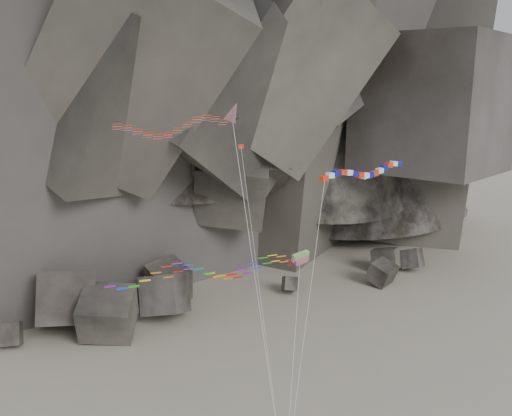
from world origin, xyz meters
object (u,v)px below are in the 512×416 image
object	(u,v)px
delta_kite	(169,126)
pennant_kite	(252,232)
banner_kite	(364,173)
parafoil_kite	(202,270)

from	to	relation	value
delta_kite	pennant_kite	distance (m)	10.73
delta_kite	pennant_kite	size ratio (longest dim) A/B	1.14
delta_kite	banner_kite	bearing A→B (deg)	-3.05
parafoil_kite	pennant_kite	size ratio (longest dim) A/B	0.70
parafoil_kite	pennant_kite	distance (m)	5.74
banner_kite	pennant_kite	distance (m)	12.04
banner_kite	pennant_kite	world-z (taller)	pennant_kite
parafoil_kite	pennant_kite	world-z (taller)	pennant_kite
parafoil_kite	delta_kite	bearing A→B (deg)	113.96
banner_kite	parafoil_kite	distance (m)	17.60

